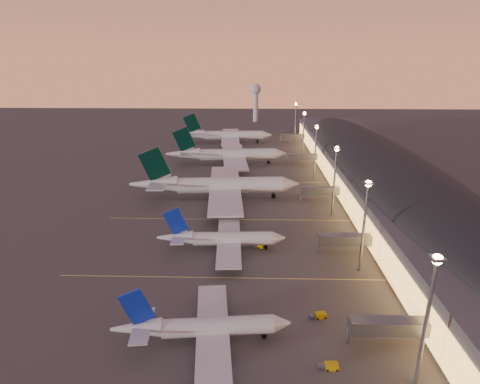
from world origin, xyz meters
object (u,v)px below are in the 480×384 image
object	(u,v)px
baggage_tug_c	(260,246)
airliner_narrow_north	(222,239)
radar_tower	(256,96)
airliner_wide_far	(225,135)
baggage_tug_a	(329,366)
airliner_narrow_south	(202,327)
airliner_wide_mid	(227,155)
airliner_wide_near	(215,185)
baggage_tug_b	(318,316)

from	to	relation	value
baggage_tug_c	airliner_narrow_north	bearing A→B (deg)	-164.54
airliner_narrow_north	radar_tower	distance (m)	249.63
airliner_wide_far	baggage_tug_a	distance (m)	206.31
airliner_narrow_south	airliner_narrow_north	world-z (taller)	airliner_narrow_north
airliner_wide_far	baggage_tug_a	bearing A→B (deg)	-83.59
radar_tower	baggage_tug_c	xyz separation A→B (m)	(-0.90, -246.90, -21.31)
airliner_narrow_north	baggage_tug_a	bearing A→B (deg)	-66.71
radar_tower	airliner_narrow_north	bearing A→B (deg)	-92.91
airliner_wide_far	airliner_narrow_north	bearing A→B (deg)	-89.42
airliner_narrow_south	airliner_wide_far	distance (m)	196.88
airliner_wide_mid	baggage_tug_c	xyz separation A→B (m)	(15.83, -98.25, -4.80)
airliner_wide_near	radar_tower	distance (m)	204.66
airliner_narrow_north	airliner_wide_far	bearing A→B (deg)	90.36
airliner_narrow_north	radar_tower	bearing A→B (deg)	84.28
airliner_narrow_south	baggage_tug_b	distance (m)	26.65
airliner_wide_near	baggage_tug_c	size ratio (longest dim) A/B	16.12
airliner_wide_mid	airliner_wide_far	xyz separation A→B (m)	(-4.51, 55.41, -0.18)
baggage_tug_a	baggage_tug_c	bearing A→B (deg)	101.44
airliner_narrow_south	airliner_narrow_north	xyz separation A→B (m)	(1.00, 41.32, 0.18)
airliner_narrow_south	baggage_tug_c	xyz separation A→B (m)	(12.74, 43.06, -2.83)
baggage_tug_c	baggage_tug_b	bearing A→B (deg)	-63.29
baggage_tug_a	baggage_tug_c	size ratio (longest dim) A/B	0.89
airliner_wide_mid	airliner_wide_far	size ratio (longest dim) A/B	1.04
radar_tower	baggage_tug_c	size ratio (longest dim) A/B	7.59
baggage_tug_a	baggage_tug_c	world-z (taller)	baggage_tug_c
airliner_narrow_north	baggage_tug_b	world-z (taller)	airliner_narrow_north
airliner_wide_mid	baggage_tug_c	size ratio (longest dim) A/B	15.18
baggage_tug_b	baggage_tug_c	xyz separation A→B (m)	(-12.34, 34.54, 0.04)
airliner_wide_mid	airliner_wide_far	distance (m)	55.60
airliner_wide_near	airliner_narrow_south	bearing A→B (deg)	-90.72
airliner_narrow_north	baggage_tug_c	distance (m)	12.25
airliner_wide_near	airliner_wide_far	world-z (taller)	airliner_wide_near
airliner_narrow_north	baggage_tug_b	bearing A→B (deg)	-56.51
airliner_wide_near	baggage_tug_c	xyz separation A→B (m)	(17.43, -43.70, -5.13)
airliner_narrow_north	baggage_tug_b	distance (m)	40.81
radar_tower	airliner_wide_mid	bearing A→B (deg)	-96.42
radar_tower	baggage_tug_c	bearing A→B (deg)	-90.21
airliner_narrow_north	airliner_wide_near	xyz separation A→B (m)	(-5.68, 45.44, 2.11)
airliner_wide_mid	radar_tower	xyz separation A→B (m)	(16.73, 148.65, 16.52)
airliner_wide_far	baggage_tug_c	bearing A→B (deg)	-85.05
airliner_narrow_north	baggage_tug_a	xyz separation A→B (m)	(23.66, -48.31, -3.06)
airliner_narrow_north	baggage_tug_a	size ratio (longest dim) A/B	10.11
baggage_tug_a	baggage_tug_b	world-z (taller)	baggage_tug_b
baggage_tug_b	baggage_tug_c	bearing A→B (deg)	97.43
airliner_narrow_north	baggage_tug_b	xyz separation A→B (m)	(24.09, -32.80, -3.05)
radar_tower	baggage_tug_b	distance (m)	282.47
airliner_narrow_north	baggage_tug_a	world-z (taller)	airliner_narrow_north
airliner_wide_near	airliner_wide_mid	bearing A→B (deg)	84.51
airliner_narrow_north	airliner_wide_far	size ratio (longest dim) A/B	0.62
airliner_narrow_south	radar_tower	size ratio (longest dim) A/B	1.13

